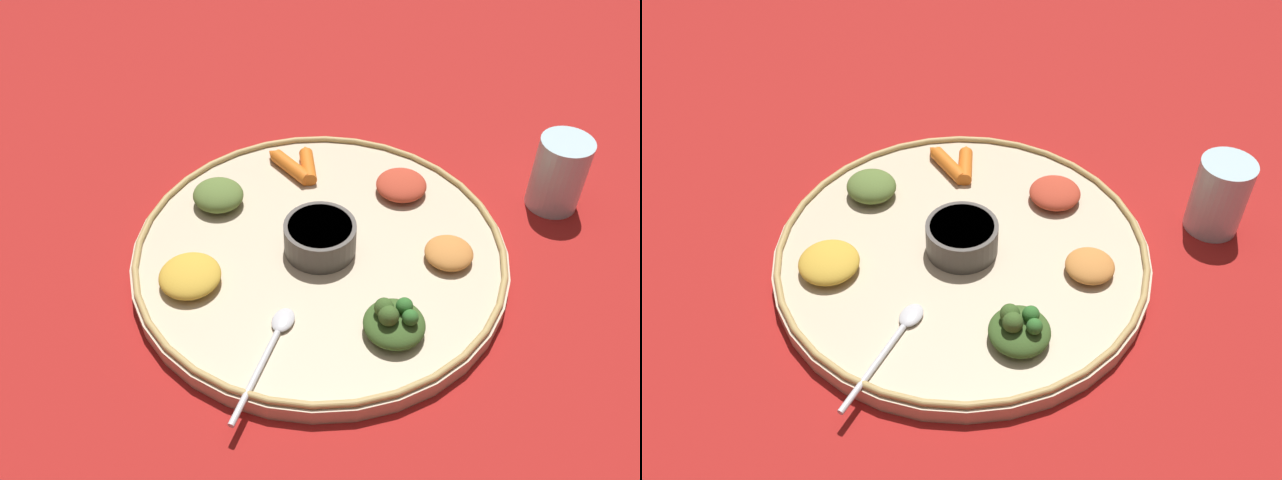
{
  "view_description": "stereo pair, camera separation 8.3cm",
  "coord_description": "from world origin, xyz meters",
  "views": [
    {
      "loc": [
        0.21,
        0.55,
        0.61
      ],
      "look_at": [
        0.0,
        0.0,
        0.04
      ],
      "focal_mm": 38.87,
      "sensor_mm": 36.0,
      "label": 1
    },
    {
      "loc": [
        0.13,
        0.58,
        0.61
      ],
      "look_at": [
        0.0,
        0.0,
        0.04
      ],
      "focal_mm": 38.87,
      "sensor_mm": 36.0,
      "label": 2
    }
  ],
  "objects": [
    {
      "name": "carrot_outer",
      "position": [
        -0.01,
        -0.16,
        0.03
      ],
      "size": [
        0.04,
        0.08,
        0.02
      ],
      "color": "orange",
      "rests_on": "platter"
    },
    {
      "name": "carrot_near_spoon",
      "position": [
        -0.04,
        -0.15,
        0.03
      ],
      "size": [
        0.04,
        0.08,
        0.02
      ],
      "color": "orange",
      "rests_on": "platter"
    },
    {
      "name": "platter_rim",
      "position": [
        0.0,
        0.0,
        0.02
      ],
      "size": [
        0.45,
        0.45,
        0.01
      ],
      "primitive_type": "torus",
      "color": "tan",
      "rests_on": "platter"
    },
    {
      "name": "platter",
      "position": [
        0.0,
        0.0,
        0.01
      ],
      "size": [
        0.45,
        0.45,
        0.02
      ],
      "primitive_type": "cylinder",
      "color": "#C6B293",
      "rests_on": "ground_plane"
    },
    {
      "name": "mound_collards",
      "position": [
        0.09,
        -0.12,
        0.04
      ],
      "size": [
        0.09,
        0.09,
        0.03
      ],
      "primitive_type": "ellipsoid",
      "rotation": [
        0.0,
        0.0,
        3.93
      ],
      "color": "#567033",
      "rests_on": "platter"
    },
    {
      "name": "mound_berbere_red",
      "position": [
        -0.14,
        -0.06,
        0.03
      ],
      "size": [
        0.09,
        0.09,
        0.02
      ],
      "primitive_type": "ellipsoid",
      "rotation": [
        0.0,
        0.0,
        3.66
      ],
      "color": "#B73D28",
      "rests_on": "platter"
    },
    {
      "name": "greens_pile",
      "position": [
        -0.03,
        0.15,
        0.04
      ],
      "size": [
        0.07,
        0.07,
        0.04
      ],
      "color": "#385623",
      "rests_on": "platter"
    },
    {
      "name": "drinking_glass",
      "position": [
        -0.33,
        0.01,
        0.04
      ],
      "size": [
        0.07,
        0.07,
        0.1
      ],
      "color": "silver",
      "rests_on": "ground_plane"
    },
    {
      "name": "center_bowl",
      "position": [
        0.0,
        0.0,
        0.04
      ],
      "size": [
        0.09,
        0.09,
        0.04
      ],
      "color": "#4C4742",
      "rests_on": "platter"
    },
    {
      "name": "mound_lentil_yellow",
      "position": [
        0.16,
        -0.0,
        0.03
      ],
      "size": [
        0.1,
        0.1,
        0.02
      ],
      "primitive_type": "ellipsoid",
      "rotation": [
        0.0,
        0.0,
        1.0
      ],
      "color": "gold",
      "rests_on": "platter"
    },
    {
      "name": "ground_plane",
      "position": [
        0.0,
        0.0,
        0.0
      ],
      "size": [
        2.4,
        2.4,
        0.0
      ],
      "primitive_type": "plane",
      "color": "maroon"
    },
    {
      "name": "spoon",
      "position": [
        0.1,
        0.12,
        0.03
      ],
      "size": [
        0.11,
        0.13,
        0.01
      ],
      "color": "silver",
      "rests_on": "platter"
    },
    {
      "name": "mound_squash",
      "position": [
        -0.14,
        0.07,
        0.03
      ],
      "size": [
        0.07,
        0.07,
        0.02
      ],
      "primitive_type": "ellipsoid",
      "rotation": [
        0.0,
        0.0,
        0.15
      ],
      "color": "#C67A38",
      "rests_on": "platter"
    }
  ]
}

